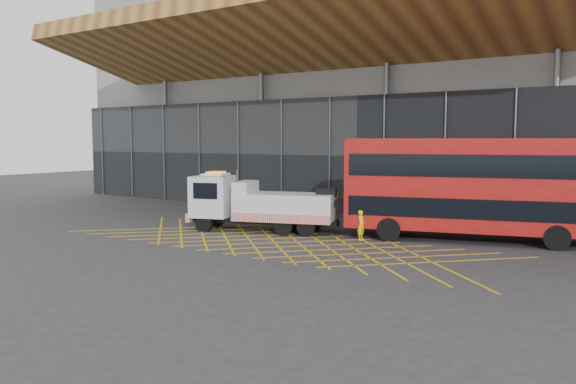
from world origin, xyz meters
The scene contains 6 objects.
ground_plane centered at (0.00, 0.00, 0.00)m, with size 120.00×120.00×0.00m, color #2C2C2F.
road_markings centered at (3.20, 0.00, 0.01)m, with size 23.16×7.16×0.01m.
construction_building centered at (1.92, 18.40, 8.98)m, with size 55.00×23.97×18.00m.
recovery_truck centered at (0.39, 2.33, 1.55)m, with size 9.52×4.68×3.35m.
bus_towed centered at (11.24, 5.87, 2.86)m, with size 12.95×6.17×5.15m.
worker centered at (6.44, 3.06, 0.77)m, with size 0.56×0.37×1.54m, color yellow.
Camera 1 is at (18.91, -22.49, 5.10)m, focal length 35.00 mm.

